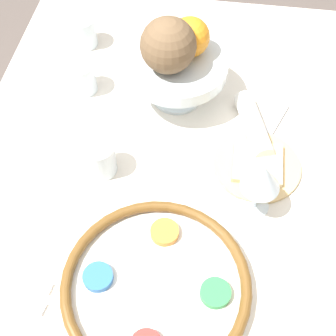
{
  "coord_description": "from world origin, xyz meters",
  "views": [
    {
      "loc": [
        -0.54,
        -0.07,
        1.52
      ],
      "look_at": [
        -0.01,
        -0.0,
        0.76
      ],
      "focal_mm": 50.0,
      "sensor_mm": 36.0,
      "label": 1
    }
  ],
  "objects_px": {
    "cup_near": "(83,32)",
    "cup_far": "(100,158)",
    "coconut": "(168,45)",
    "bread_plate": "(257,165)",
    "orange_fruit": "(190,37)",
    "fruit_stand": "(177,69)",
    "cup_mid": "(82,77)",
    "seder_plate": "(156,285)",
    "napkin_roll": "(254,125)",
    "wine_glass": "(262,178)"
  },
  "relations": [
    {
      "from": "coconut",
      "to": "cup_far",
      "type": "relative_size",
      "value": 1.54
    },
    {
      "from": "cup_mid",
      "to": "cup_far",
      "type": "distance_m",
      "value": 0.24
    },
    {
      "from": "cup_near",
      "to": "seder_plate",
      "type": "bearing_deg",
      "value": -155.54
    },
    {
      "from": "cup_mid",
      "to": "wine_glass",
      "type": "bearing_deg",
      "value": -123.1
    },
    {
      "from": "coconut",
      "to": "bread_plate",
      "type": "distance_m",
      "value": 0.3
    },
    {
      "from": "coconut",
      "to": "cup_mid",
      "type": "xyz_separation_m",
      "value": [
        0.01,
        0.2,
        -0.13
      ]
    },
    {
      "from": "seder_plate",
      "to": "wine_glass",
      "type": "height_order",
      "value": "wine_glass"
    },
    {
      "from": "seder_plate",
      "to": "bread_plate",
      "type": "height_order",
      "value": "seder_plate"
    },
    {
      "from": "bread_plate",
      "to": "seder_plate",
      "type": "bearing_deg",
      "value": 150.0
    },
    {
      "from": "seder_plate",
      "to": "orange_fruit",
      "type": "bearing_deg",
      "value": 0.31
    },
    {
      "from": "bread_plate",
      "to": "cup_mid",
      "type": "height_order",
      "value": "cup_mid"
    },
    {
      "from": "fruit_stand",
      "to": "cup_mid",
      "type": "height_order",
      "value": "fruit_stand"
    },
    {
      "from": "wine_glass",
      "to": "cup_far",
      "type": "bearing_deg",
      "value": 81.66
    },
    {
      "from": "fruit_stand",
      "to": "cup_mid",
      "type": "bearing_deg",
      "value": 91.51
    },
    {
      "from": "coconut",
      "to": "cup_near",
      "type": "distance_m",
      "value": 0.32
    },
    {
      "from": "orange_fruit",
      "to": "bread_plate",
      "type": "distance_m",
      "value": 0.3
    },
    {
      "from": "cup_far",
      "to": "cup_near",
      "type": "bearing_deg",
      "value": 18.72
    },
    {
      "from": "fruit_stand",
      "to": "napkin_roll",
      "type": "bearing_deg",
      "value": -114.49
    },
    {
      "from": "wine_glass",
      "to": "napkin_roll",
      "type": "distance_m",
      "value": 0.21
    },
    {
      "from": "orange_fruit",
      "to": "wine_glass",
      "type": "bearing_deg",
      "value": -151.12
    },
    {
      "from": "orange_fruit",
      "to": "coconut",
      "type": "height_order",
      "value": "coconut"
    },
    {
      "from": "seder_plate",
      "to": "bread_plate",
      "type": "relative_size",
      "value": 1.83
    },
    {
      "from": "wine_glass",
      "to": "orange_fruit",
      "type": "distance_m",
      "value": 0.35
    },
    {
      "from": "orange_fruit",
      "to": "cup_far",
      "type": "distance_m",
      "value": 0.32
    },
    {
      "from": "wine_glass",
      "to": "fruit_stand",
      "type": "bearing_deg",
      "value": 34.62
    },
    {
      "from": "wine_glass",
      "to": "cup_near",
      "type": "xyz_separation_m",
      "value": [
        0.42,
        0.44,
        -0.06
      ]
    },
    {
      "from": "napkin_roll",
      "to": "cup_near",
      "type": "xyz_separation_m",
      "value": [
        0.23,
        0.43,
        0.02
      ]
    },
    {
      "from": "cup_far",
      "to": "cup_mid",
      "type": "bearing_deg",
      "value": 22.84
    },
    {
      "from": "cup_near",
      "to": "fruit_stand",
      "type": "bearing_deg",
      "value": -120.6
    },
    {
      "from": "fruit_stand",
      "to": "cup_near",
      "type": "distance_m",
      "value": 0.3
    },
    {
      "from": "seder_plate",
      "to": "fruit_stand",
      "type": "xyz_separation_m",
      "value": [
        0.46,
        0.02,
        0.07
      ]
    },
    {
      "from": "orange_fruit",
      "to": "cup_near",
      "type": "bearing_deg",
      "value": 66.34
    },
    {
      "from": "seder_plate",
      "to": "wine_glass",
      "type": "distance_m",
      "value": 0.27
    },
    {
      "from": "orange_fruit",
      "to": "cup_far",
      "type": "height_order",
      "value": "orange_fruit"
    },
    {
      "from": "cup_near",
      "to": "cup_far",
      "type": "distance_m",
      "value": 0.4
    },
    {
      "from": "wine_glass",
      "to": "coconut",
      "type": "bearing_deg",
      "value": 39.2
    },
    {
      "from": "fruit_stand",
      "to": "bread_plate",
      "type": "xyz_separation_m",
      "value": [
        -0.17,
        -0.19,
        -0.08
      ]
    },
    {
      "from": "cup_near",
      "to": "cup_mid",
      "type": "relative_size",
      "value": 1.0
    },
    {
      "from": "seder_plate",
      "to": "cup_near",
      "type": "bearing_deg",
      "value": 24.46
    },
    {
      "from": "cup_near",
      "to": "cup_mid",
      "type": "xyz_separation_m",
      "value": [
        -0.16,
        -0.04,
        0.0
      ]
    },
    {
      "from": "napkin_roll",
      "to": "cup_mid",
      "type": "relative_size",
      "value": 2.3
    },
    {
      "from": "fruit_stand",
      "to": "orange_fruit",
      "type": "relative_size",
      "value": 2.57
    },
    {
      "from": "orange_fruit",
      "to": "cup_far",
      "type": "relative_size",
      "value": 1.13
    },
    {
      "from": "wine_glass",
      "to": "bread_plate",
      "type": "bearing_deg",
      "value": -1.53
    },
    {
      "from": "bread_plate",
      "to": "orange_fruit",
      "type": "bearing_deg",
      "value": 39.49
    },
    {
      "from": "napkin_roll",
      "to": "seder_plate",
      "type": "bearing_deg",
      "value": 158.11
    },
    {
      "from": "wine_glass",
      "to": "napkin_roll",
      "type": "relative_size",
      "value": 0.77
    },
    {
      "from": "coconut",
      "to": "napkin_roll",
      "type": "xyz_separation_m",
      "value": [
        -0.06,
        -0.19,
        -0.14
      ]
    },
    {
      "from": "seder_plate",
      "to": "fruit_stand",
      "type": "height_order",
      "value": "fruit_stand"
    },
    {
      "from": "bread_plate",
      "to": "cup_mid",
      "type": "distance_m",
      "value": 0.44
    }
  ]
}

